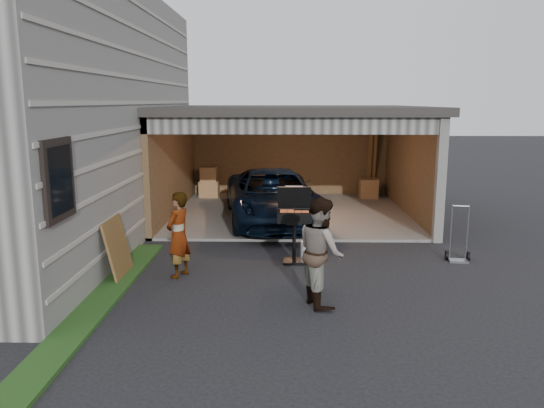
{
  "coord_description": "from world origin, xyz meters",
  "views": [
    {
      "loc": [
        0.52,
        -7.73,
        3.03
      ],
      "look_at": [
        0.32,
        1.93,
        1.15
      ],
      "focal_mm": 35.0,
      "sensor_mm": 36.0,
      "label": 1
    }
  ],
  "objects_px": {
    "minivan": "(273,199)",
    "woman": "(178,235)",
    "hand_truck": "(458,250)",
    "plywood_panel": "(118,248)",
    "propane_tank": "(308,252)",
    "man": "(321,252)",
    "bbq_grill": "(294,219)"
  },
  "relations": [
    {
      "from": "minivan",
      "to": "bbq_grill",
      "type": "xyz_separation_m",
      "value": [
        0.46,
        -3.16,
        0.2
      ]
    },
    {
      "from": "bbq_grill",
      "to": "woman",
      "type": "bearing_deg",
      "value": -156.04
    },
    {
      "from": "minivan",
      "to": "woman",
      "type": "xyz_separation_m",
      "value": [
        -1.56,
        -4.06,
        0.11
      ]
    },
    {
      "from": "propane_tank",
      "to": "plywood_panel",
      "type": "bearing_deg",
      "value": -166.03
    },
    {
      "from": "man",
      "to": "propane_tank",
      "type": "distance_m",
      "value": 2.11
    },
    {
      "from": "woman",
      "to": "propane_tank",
      "type": "distance_m",
      "value": 2.48
    },
    {
      "from": "man",
      "to": "plywood_panel",
      "type": "distance_m",
      "value": 3.65
    },
    {
      "from": "minivan",
      "to": "plywood_panel",
      "type": "bearing_deg",
      "value": -130.49
    },
    {
      "from": "hand_truck",
      "to": "minivan",
      "type": "bearing_deg",
      "value": 147.32
    },
    {
      "from": "minivan",
      "to": "hand_truck",
      "type": "distance_m",
      "value": 4.75
    },
    {
      "from": "propane_tank",
      "to": "plywood_panel",
      "type": "xyz_separation_m",
      "value": [
        -3.35,
        -0.83,
        0.3
      ]
    },
    {
      "from": "minivan",
      "to": "woman",
      "type": "height_order",
      "value": "woman"
    },
    {
      "from": "propane_tank",
      "to": "plywood_panel",
      "type": "distance_m",
      "value": 3.46
    },
    {
      "from": "man",
      "to": "bbq_grill",
      "type": "xyz_separation_m",
      "value": [
        -0.36,
        2.13,
        0.03
      ]
    },
    {
      "from": "propane_tank",
      "to": "hand_truck",
      "type": "relative_size",
      "value": 0.4
    },
    {
      "from": "propane_tank",
      "to": "hand_truck",
      "type": "height_order",
      "value": "hand_truck"
    },
    {
      "from": "woman",
      "to": "plywood_panel",
      "type": "distance_m",
      "value": 1.08
    },
    {
      "from": "hand_truck",
      "to": "bbq_grill",
      "type": "bearing_deg",
      "value": -170.42
    },
    {
      "from": "minivan",
      "to": "plywood_panel",
      "type": "relative_size",
      "value": 4.39
    },
    {
      "from": "propane_tank",
      "to": "hand_truck",
      "type": "bearing_deg",
      "value": 4.78
    },
    {
      "from": "plywood_panel",
      "to": "hand_truck",
      "type": "distance_m",
      "value": 6.35
    },
    {
      "from": "woman",
      "to": "hand_truck",
      "type": "height_order",
      "value": "woman"
    },
    {
      "from": "bbq_grill",
      "to": "plywood_panel",
      "type": "relative_size",
      "value": 1.35
    },
    {
      "from": "minivan",
      "to": "man",
      "type": "bearing_deg",
      "value": -89.16
    },
    {
      "from": "propane_tank",
      "to": "man",
      "type": "bearing_deg",
      "value": -87.43
    },
    {
      "from": "bbq_grill",
      "to": "propane_tank",
      "type": "distance_m",
      "value": 0.69
    },
    {
      "from": "propane_tank",
      "to": "plywood_panel",
      "type": "relative_size",
      "value": 0.42
    },
    {
      "from": "man",
      "to": "hand_truck",
      "type": "height_order",
      "value": "man"
    },
    {
      "from": "plywood_panel",
      "to": "man",
      "type": "bearing_deg",
      "value": -18.99
    },
    {
      "from": "minivan",
      "to": "bbq_grill",
      "type": "height_order",
      "value": "bbq_grill"
    },
    {
      "from": "woman",
      "to": "hand_truck",
      "type": "bearing_deg",
      "value": 125.64
    },
    {
      "from": "man",
      "to": "bbq_grill",
      "type": "distance_m",
      "value": 2.16
    }
  ]
}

